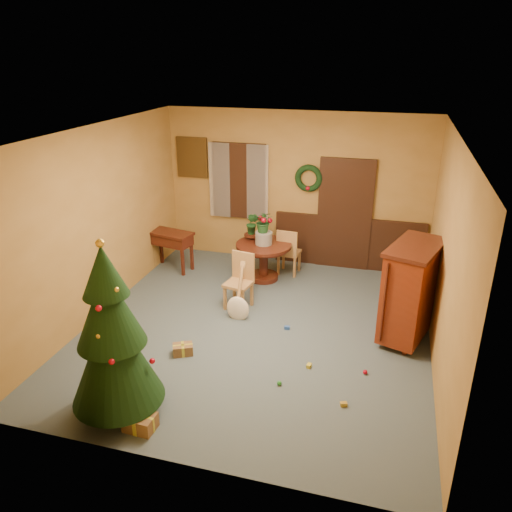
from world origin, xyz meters
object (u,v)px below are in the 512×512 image
(chair_near, at_px, (240,279))
(writing_desk, at_px, (171,241))
(sideboard, at_px, (411,290))
(dining_table, at_px, (264,255))
(christmas_tree, at_px, (112,336))

(chair_near, distance_m, writing_desk, 2.01)
(chair_near, bearing_deg, sideboard, -6.23)
(dining_table, relative_size, writing_desk, 1.10)
(dining_table, distance_m, sideboard, 2.87)
(chair_near, relative_size, sideboard, 0.63)
(christmas_tree, bearing_deg, writing_desk, 106.08)
(christmas_tree, distance_m, writing_desk, 4.09)
(dining_table, distance_m, christmas_tree, 4.03)
(dining_table, distance_m, writing_desk, 1.80)
(writing_desk, bearing_deg, dining_table, 0.93)
(dining_table, relative_size, sideboard, 0.69)
(christmas_tree, xyz_separation_m, sideboard, (3.17, 2.55, -0.24))
(sideboard, bearing_deg, christmas_tree, -141.17)
(dining_table, xyz_separation_m, chair_near, (-0.10, -1.10, 0.01))
(dining_table, bearing_deg, sideboard, -28.87)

